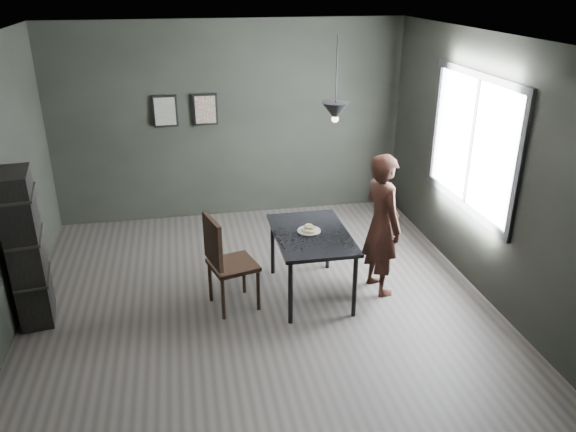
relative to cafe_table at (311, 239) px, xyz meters
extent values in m
plane|color=#332F2C|center=(-0.60, 0.00, -0.67)|extent=(5.00, 5.00, 0.00)
cube|color=black|center=(-0.60, 2.50, 0.73)|extent=(5.00, 0.10, 2.80)
cube|color=silver|center=(-0.60, 0.00, 2.13)|extent=(5.00, 5.00, 0.02)
cube|color=white|center=(1.88, 0.20, 0.93)|extent=(0.02, 1.80, 1.40)
cube|color=black|center=(1.87, 0.20, 0.93)|extent=(0.04, 1.96, 1.56)
cube|color=black|center=(0.00, 0.00, 0.06)|extent=(0.80, 1.20, 0.04)
cylinder|color=black|center=(-0.34, -0.54, -0.32)|extent=(0.05, 0.05, 0.71)
cylinder|color=black|center=(0.34, -0.54, -0.32)|extent=(0.05, 0.05, 0.71)
cylinder|color=black|center=(-0.34, 0.54, -0.32)|extent=(0.05, 0.05, 0.71)
cylinder|color=black|center=(0.34, 0.54, -0.32)|extent=(0.05, 0.05, 0.71)
cylinder|color=silver|center=(-0.02, 0.03, 0.08)|extent=(0.23, 0.23, 0.01)
torus|color=beige|center=(0.02, 0.04, 0.11)|extent=(0.10, 0.10, 0.04)
torus|color=beige|center=(-0.03, 0.07, 0.11)|extent=(0.10, 0.10, 0.04)
torus|color=beige|center=(-0.06, 0.02, 0.11)|extent=(0.10, 0.10, 0.04)
torus|color=beige|center=(-0.01, -0.01, 0.11)|extent=(0.10, 0.10, 0.04)
torus|color=beige|center=(-0.02, 0.03, 0.14)|extent=(0.14, 0.15, 0.05)
imported|color=black|center=(0.78, -0.06, 0.14)|extent=(0.50, 0.66, 1.62)
cube|color=black|center=(-0.87, -0.09, -0.17)|extent=(0.57, 0.57, 0.04)
cube|color=black|center=(-1.08, -0.15, 0.15)|extent=(0.17, 0.46, 0.51)
cylinder|color=black|center=(-1.01, -0.34, -0.45)|extent=(0.04, 0.04, 0.45)
cylinder|color=black|center=(-0.63, -0.23, -0.45)|extent=(0.04, 0.04, 0.45)
cylinder|color=black|center=(-1.12, 0.05, -0.45)|extent=(0.04, 0.04, 0.45)
cylinder|color=black|center=(-0.73, 0.15, -0.45)|extent=(0.04, 0.04, 0.45)
cube|color=black|center=(-2.92, 0.06, 0.14)|extent=(0.38, 0.58, 1.62)
cylinder|color=black|center=(0.25, 0.10, 1.75)|extent=(0.01, 0.01, 0.75)
cone|color=black|center=(0.25, 0.10, 1.38)|extent=(0.28, 0.28, 0.18)
sphere|color=#FFE0B2|center=(0.25, 0.10, 1.30)|extent=(0.07, 0.07, 0.07)
cube|color=black|center=(-1.50, 2.47, 0.93)|extent=(0.34, 0.03, 0.44)
cube|color=#466250|center=(-1.50, 2.45, 0.93)|extent=(0.28, 0.01, 0.38)
cube|color=black|center=(-0.95, 2.47, 0.93)|extent=(0.34, 0.03, 0.44)
cube|color=brown|center=(-0.95, 2.45, 0.93)|extent=(0.28, 0.01, 0.38)
camera|label=1|loc=(-1.31, -5.36, 2.66)|focal=35.00mm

